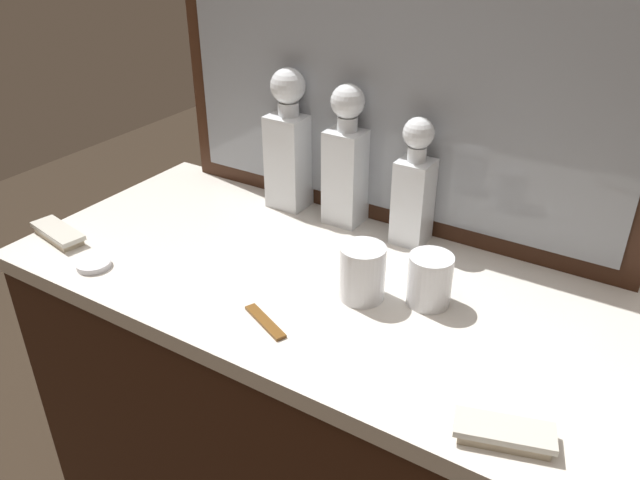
{
  "coord_description": "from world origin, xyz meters",
  "views": [
    {
      "loc": [
        0.55,
        -0.87,
        1.58
      ],
      "look_at": [
        0.0,
        0.0,
        1.0
      ],
      "focal_mm": 35.2,
      "sensor_mm": 36.0,
      "label": 1
    }
  ],
  "objects_px": {
    "crystal_decanter_front": "(414,194)",
    "silver_brush_far_right": "(58,234)",
    "crystal_tumbler_far_left": "(429,282)",
    "tortoiseshell_comb": "(266,322)",
    "porcelain_dish": "(94,264)",
    "crystal_decanter_far_right": "(290,152)",
    "crystal_tumbler_center": "(362,274)",
    "silver_brush_left": "(504,433)",
    "crystal_decanter_center": "(346,169)"
  },
  "relations": [
    {
      "from": "silver_brush_far_right",
      "to": "tortoiseshell_comb",
      "type": "relative_size",
      "value": 1.38
    },
    {
      "from": "tortoiseshell_comb",
      "to": "silver_brush_far_right",
      "type": "bearing_deg",
      "value": 179.34
    },
    {
      "from": "crystal_tumbler_center",
      "to": "silver_brush_left",
      "type": "xyz_separation_m",
      "value": [
        0.33,
        -0.2,
        -0.04
      ]
    },
    {
      "from": "crystal_decanter_front",
      "to": "silver_brush_far_right",
      "type": "relative_size",
      "value": 1.8
    },
    {
      "from": "crystal_decanter_front",
      "to": "tortoiseshell_comb",
      "type": "xyz_separation_m",
      "value": [
        -0.09,
        -0.4,
        -0.11
      ]
    },
    {
      "from": "crystal_decanter_center",
      "to": "crystal_decanter_front",
      "type": "height_order",
      "value": "crystal_decanter_center"
    },
    {
      "from": "crystal_decanter_center",
      "to": "crystal_tumbler_center",
      "type": "relative_size",
      "value": 2.96
    },
    {
      "from": "crystal_decanter_far_right",
      "to": "crystal_tumbler_center",
      "type": "xyz_separation_m",
      "value": [
        0.33,
        -0.25,
        -0.08
      ]
    },
    {
      "from": "crystal_tumbler_center",
      "to": "tortoiseshell_comb",
      "type": "bearing_deg",
      "value": -122.4
    },
    {
      "from": "crystal_decanter_center",
      "to": "crystal_tumbler_far_left",
      "type": "xyz_separation_m",
      "value": [
        0.29,
        -0.2,
        -0.08
      ]
    },
    {
      "from": "crystal_tumbler_far_left",
      "to": "silver_brush_left",
      "type": "relative_size",
      "value": 0.67
    },
    {
      "from": "crystal_decanter_far_right",
      "to": "crystal_tumbler_center",
      "type": "relative_size",
      "value": 3.08
    },
    {
      "from": "crystal_decanter_front",
      "to": "porcelain_dish",
      "type": "xyz_separation_m",
      "value": [
        -0.49,
        -0.43,
        -0.1
      ]
    },
    {
      "from": "crystal_decanter_front",
      "to": "crystal_tumbler_far_left",
      "type": "relative_size",
      "value": 2.82
    },
    {
      "from": "crystal_decanter_center",
      "to": "crystal_tumbler_far_left",
      "type": "distance_m",
      "value": 0.36
    },
    {
      "from": "crystal_tumbler_far_left",
      "to": "porcelain_dish",
      "type": "relative_size",
      "value": 1.43
    },
    {
      "from": "crystal_tumbler_far_left",
      "to": "crystal_tumbler_center",
      "type": "relative_size",
      "value": 0.92
    },
    {
      "from": "crystal_decanter_front",
      "to": "crystal_tumbler_center",
      "type": "height_order",
      "value": "crystal_decanter_front"
    },
    {
      "from": "crystal_decanter_far_right",
      "to": "silver_brush_far_right",
      "type": "bearing_deg",
      "value": -128.8
    },
    {
      "from": "silver_brush_left",
      "to": "tortoiseshell_comb",
      "type": "height_order",
      "value": "silver_brush_left"
    },
    {
      "from": "silver_brush_left",
      "to": "crystal_decanter_front",
      "type": "bearing_deg",
      "value": 127.98
    },
    {
      "from": "crystal_decanter_far_right",
      "to": "crystal_tumbler_center",
      "type": "height_order",
      "value": "crystal_decanter_far_right"
    },
    {
      "from": "crystal_decanter_center",
      "to": "silver_brush_far_right",
      "type": "height_order",
      "value": "crystal_decanter_center"
    },
    {
      "from": "crystal_tumbler_center",
      "to": "silver_brush_far_right",
      "type": "height_order",
      "value": "crystal_tumbler_center"
    },
    {
      "from": "crystal_decanter_center",
      "to": "tortoiseshell_comb",
      "type": "xyz_separation_m",
      "value": [
        0.08,
        -0.41,
        -0.12
      ]
    },
    {
      "from": "crystal_decanter_front",
      "to": "porcelain_dish",
      "type": "height_order",
      "value": "crystal_decanter_front"
    },
    {
      "from": "crystal_decanter_center",
      "to": "silver_brush_far_right",
      "type": "xyz_separation_m",
      "value": [
        -0.48,
        -0.4,
        -0.11
      ]
    },
    {
      "from": "crystal_decanter_front",
      "to": "silver_brush_far_right",
      "type": "height_order",
      "value": "crystal_decanter_front"
    },
    {
      "from": "crystal_decanter_far_right",
      "to": "porcelain_dish",
      "type": "relative_size",
      "value": 4.78
    },
    {
      "from": "crystal_tumbler_far_left",
      "to": "silver_brush_left",
      "type": "xyz_separation_m",
      "value": [
        0.22,
        -0.25,
        -0.03
      ]
    },
    {
      "from": "silver_brush_far_right",
      "to": "silver_brush_left",
      "type": "height_order",
      "value": "same"
    },
    {
      "from": "crystal_tumbler_center",
      "to": "tortoiseshell_comb",
      "type": "height_order",
      "value": "crystal_tumbler_center"
    },
    {
      "from": "crystal_decanter_center",
      "to": "silver_brush_far_right",
      "type": "relative_size",
      "value": 2.06
    },
    {
      "from": "silver_brush_far_right",
      "to": "crystal_tumbler_far_left",
      "type": "bearing_deg",
      "value": 14.72
    },
    {
      "from": "crystal_decanter_front",
      "to": "crystal_tumbler_far_left",
      "type": "xyz_separation_m",
      "value": [
        0.12,
        -0.19,
        -0.07
      ]
    },
    {
      "from": "tortoiseshell_comb",
      "to": "crystal_decanter_far_right",
      "type": "bearing_deg",
      "value": 119.04
    },
    {
      "from": "tortoiseshell_comb",
      "to": "porcelain_dish",
      "type": "bearing_deg",
      "value": -175.43
    },
    {
      "from": "crystal_decanter_front",
      "to": "tortoiseshell_comb",
      "type": "distance_m",
      "value": 0.42
    },
    {
      "from": "crystal_decanter_far_right",
      "to": "crystal_tumbler_center",
      "type": "bearing_deg",
      "value": -37.37
    },
    {
      "from": "crystal_tumbler_center",
      "to": "tortoiseshell_comb",
      "type": "distance_m",
      "value": 0.2
    },
    {
      "from": "silver_brush_left",
      "to": "crystal_decanter_center",
      "type": "bearing_deg",
      "value": 138.59
    },
    {
      "from": "crystal_decanter_far_right",
      "to": "crystal_decanter_front",
      "type": "height_order",
      "value": "crystal_decanter_far_right"
    },
    {
      "from": "crystal_decanter_far_right",
      "to": "crystal_tumbler_far_left",
      "type": "xyz_separation_m",
      "value": [
        0.44,
        -0.2,
        -0.09
      ]
    },
    {
      "from": "crystal_decanter_front",
      "to": "silver_brush_left",
      "type": "relative_size",
      "value": 1.89
    },
    {
      "from": "crystal_tumbler_center",
      "to": "tortoiseshell_comb",
      "type": "xyz_separation_m",
      "value": [
        -0.1,
        -0.16,
        -0.05
      ]
    },
    {
      "from": "silver_brush_left",
      "to": "tortoiseshell_comb",
      "type": "relative_size",
      "value": 1.31
    },
    {
      "from": "silver_brush_far_right",
      "to": "porcelain_dish",
      "type": "bearing_deg",
      "value": -13.9
    },
    {
      "from": "crystal_decanter_front",
      "to": "silver_brush_left",
      "type": "height_order",
      "value": "crystal_decanter_front"
    },
    {
      "from": "crystal_decanter_center",
      "to": "crystal_tumbler_far_left",
      "type": "height_order",
      "value": "crystal_decanter_center"
    },
    {
      "from": "porcelain_dish",
      "to": "crystal_tumbler_center",
      "type": "bearing_deg",
      "value": 20.94
    }
  ]
}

